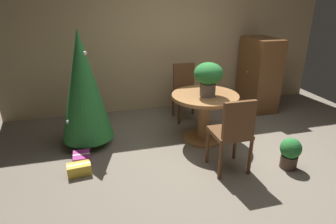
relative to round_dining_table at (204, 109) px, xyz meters
The scene contains 11 objects.
ground_plane 0.83m from the round_dining_table, 100.34° to the right, with size 6.60×6.60×0.00m, color #756B5B.
back_wall_panel 1.74m from the round_dining_table, 94.47° to the left, with size 6.00×0.10×2.60m, color tan.
round_dining_table is the anchor object (origin of this frame).
flower_vase 0.52m from the round_dining_table, 81.94° to the right, with size 0.40×0.40×0.48m.
wooden_chair_near 0.90m from the round_dining_table, 90.00° to the right, with size 0.43×0.43×0.96m.
wooden_chair_far 0.90m from the round_dining_table, 90.00° to the left, with size 0.42×0.42×0.96m.
holiday_tree 1.75m from the round_dining_table, behind, with size 0.73×0.73×1.66m.
gift_box_gold 1.92m from the round_dining_table, 165.05° to the right, with size 0.30×0.19×0.14m.
gift_box_purple 1.84m from the round_dining_table, behind, with size 0.22×0.26×0.13m.
wooden_cabinet 1.78m from the round_dining_table, 33.76° to the left, with size 0.51×0.78×1.34m.
potted_plant 1.30m from the round_dining_table, 53.41° to the right, with size 0.26×0.26×0.41m.
Camera 1 is at (-1.43, -3.03, 2.04)m, focal length 31.09 mm.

